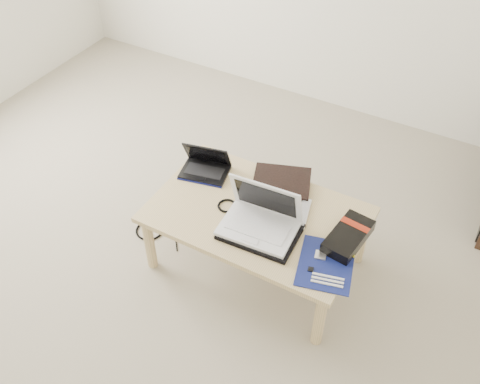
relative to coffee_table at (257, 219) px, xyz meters
The scene contains 13 objects.
ground 0.68m from the coffee_table, 150.41° to the right, with size 4.00×4.00×0.00m, color #ACA18B.
coffee_table is the anchor object (origin of this frame).
book 0.27m from the coffee_table, 86.62° to the left, with size 0.38×0.35×0.03m.
netbook 0.44m from the coffee_table, 159.87° to the left, with size 0.29×0.24×0.18m.
tablet 0.09m from the coffee_table, 39.30° to the right, with size 0.28×0.25×0.01m.
remote 0.25m from the coffee_table, 24.25° to the left, with size 0.10×0.23×0.02m.
neoprene_sleeve 0.15m from the coffee_table, 55.81° to the right, with size 0.38×0.28×0.02m, color black.
white_laptop 0.16m from the coffee_table, 53.48° to the right, with size 0.39×0.29×0.26m.
motherboard 0.47m from the coffee_table, 18.35° to the right, with size 0.32×0.37×0.01m.
gpu_box 0.49m from the coffee_table, ahead, with size 0.18×0.31×0.07m.
cable_coil 0.17m from the coffee_table, 167.06° to the right, with size 0.10×0.10×0.01m, color black.
floor_cable_coil 0.76m from the coffee_table, behind, with size 0.17×0.17×0.01m, color black.
floor_cable_trail 0.65m from the coffee_table, behind, with size 0.01×0.01×0.34m, color black.
Camera 1 is at (1.38, -1.45, 2.38)m, focal length 40.00 mm.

